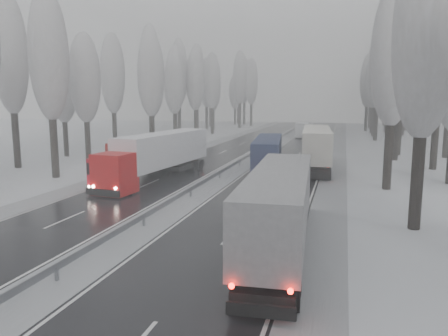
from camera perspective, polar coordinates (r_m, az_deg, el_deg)
The scene contains 54 objects.
carriageway_right at distance 41.40m, azimuth 7.21°, elevation -1.23°, with size 7.50×200.00×0.03m, color black.
carriageway_left at distance 44.10m, azimuth -6.42°, elevation -0.59°, with size 7.50×200.00×0.03m, color black.
median_slush at distance 42.45m, azimuth 0.18°, elevation -0.90°, with size 3.00×200.00×0.04m, color #ABADB3.
shoulder_right at distance 41.01m, azimuth 14.07°, elevation -1.52°, with size 2.40×200.00×0.04m, color #ABADB3.
shoulder_left at distance 46.15m, azimuth -12.13°, elevation -0.30°, with size 2.40×200.00×0.04m, color #ABADB3.
median_guardrail at distance 42.34m, azimuth 0.18°, elevation -0.13°, with size 0.12×200.00×0.76m.
tree_16 at distance 26.54m, azimuth 25.01°, elevation 15.45°, with size 3.60×3.60×16.53m.
tree_18 at distance 37.70m, azimuth 21.33°, elevation 13.55°, with size 3.60×3.60×16.58m.
tree_20 at distance 46.12m, azimuth 24.54°, elevation 11.72°, with size 3.60×3.60×15.71m.
tree_21 at distance 50.57m, azimuth 26.53°, elevation 13.39°, with size 3.60×3.60×18.62m.
tree_22 at distance 56.35m, azimuth 21.99°, elevation 11.33°, with size 3.60×3.60×15.86m.
tree_24 at distance 62.04m, azimuth 22.41°, elevation 13.76°, with size 3.60×3.60×20.49m.
tree_26 at distance 72.08m, azimuth 21.12°, elevation 12.21°, with size 3.60×3.60×18.78m.
tree_27 at distance 76.96m, azimuth 26.19°, elevation 11.10°, with size 3.60×3.60×17.62m.
tree_28 at distance 82.65m, azimuth 19.55°, elevation 12.17°, with size 3.60×3.60×19.62m.
tree_29 at distance 87.35m, azimuth 24.25°, elevation 11.07°, with size 3.60×3.60×18.11m.
tree_30 at distance 92.32m, azimuth 19.24°, elevation 11.10°, with size 3.60×3.60×17.86m.
tree_31 at distance 96.85m, azimuth 22.66°, elevation 11.06°, with size 3.60×3.60×18.58m.
tree_32 at distance 99.80m, azimuth 18.99°, elevation 10.72°, with size 3.60×3.60×17.33m.
tree_33 at distance 103.95m, azimuth 20.56°, elevation 9.49°, with size 3.60×3.60×14.33m.
tree_34 at distance 106.85m, azimuth 18.28°, elevation 10.71°, with size 3.60×3.60×17.63m.
tree_35 at distance 111.63m, azimuth 23.00°, elevation 10.57°, with size 3.60×3.60×18.25m.
tree_36 at distance 116.81m, azimuth 18.75°, elevation 11.31°, with size 3.60×3.60×20.23m.
tree_37 at distance 121.26m, azimuth 21.93°, elevation 9.88°, with size 3.60×3.60×16.37m.
tree_38 at distance 127.38m, azimuth 19.22°, elevation 10.41°, with size 3.60×3.60×17.97m.
tree_39 at distance 131.54m, azimuth 20.33°, elevation 9.80°, with size 3.60×3.60×16.19m.
tree_58 at distance 43.77m, azimuth -21.91°, elevation 13.33°, with size 3.60×3.60×17.21m.
tree_59 at distance 51.75m, azimuth -26.18°, elevation 13.14°, with size 3.60×3.60×18.41m.
tree_60 at distance 53.07m, azimuth -17.73°, elevation 11.03°, with size 3.60×3.60×14.84m.
tree_61 at distance 59.59m, azimuth -20.30°, elevation 10.08°, with size 3.60×3.60×13.95m.
tree_62 at distance 59.63m, azimuth -9.52°, elevation 11.79°, with size 3.60×3.60×16.04m.
tree_63 at distance 66.82m, azimuth -14.35°, elevation 11.78°, with size 3.60×3.60×16.88m.
tree_64 at distance 69.57m, azimuth -9.64°, elevation 11.04°, with size 3.60×3.60×15.42m.
tree_65 at distance 74.09m, azimuth -9.64°, elevation 12.91°, with size 3.60×3.60×19.48m.
tree_66 at distance 78.36m, azimuth -6.54°, elevation 10.77°, with size 3.60×3.60×15.23m.
tree_67 at distance 82.64m, azimuth -6.41°, elevation 11.51°, with size 3.60×3.60×17.09m.
tree_68 at distance 84.18m, azimuth -3.79°, elevation 11.30°, with size 3.60×3.60×16.65m.
tree_69 at distance 89.68m, azimuth -5.93°, elevation 12.23°, with size 3.60×3.60×19.35m.
tree_70 at distance 93.69m, azimuth -1.57°, elevation 11.25°, with size 3.60×3.60×17.09m.
tree_71 at distance 99.03m, azimuth -3.58°, elevation 12.04°, with size 3.60×3.60×19.61m.
tree_72 at distance 103.34m, azimuth -1.44°, elevation 10.34°, with size 3.60×3.60×15.11m.
tree_73 at distance 108.06m, azimuth -2.31°, elevation 10.99°, with size 3.60×3.60×17.22m.
tree_74 at distance 112.86m, azimuth 2.09°, elevation 11.70°, with size 3.60×3.60×19.68m.
tree_75 at distance 119.09m, azimuth -1.81°, elevation 11.22°, with size 3.60×3.60×18.60m.
tree_76 at distance 121.76m, azimuth 3.61°, elevation 11.15°, with size 3.60×3.60×18.55m.
tree_77 at distance 126.84m, azimuth 1.46°, elevation 9.86°, with size 3.60×3.60×14.32m.
tree_78 at distance 128.97m, azimuth 2.67°, elevation 11.31°, with size 3.60×3.60×19.55m.
tree_79 at distance 133.44m, azimuth 1.87°, elevation 10.56°, with size 3.60×3.60×17.07m.
truck_grey_tarp at distance 21.41m, azimuth 7.49°, elevation -4.40°, with size 3.40×15.96×4.07m.
truck_blue_box at distance 42.33m, azimuth 5.82°, elevation 1.96°, with size 3.97×14.56×3.70m.
truck_cream_box at distance 47.18m, azimuth 11.97°, elevation 2.97°, with size 3.85×17.00×4.33m.
box_truck_distant at distance 86.51m, azimuth 10.30°, elevation 4.94°, with size 2.38×7.55×2.81m.
truck_red_white at distance 39.75m, azimuth -8.56°, elevation 1.91°, with size 4.22×16.69×4.24m.
truck_red_red at distance 41.14m, azimuth -10.76°, elevation 1.62°, with size 3.01×14.44×3.68m.
Camera 1 is at (10.99, -10.35, 7.30)m, focal length 35.00 mm.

